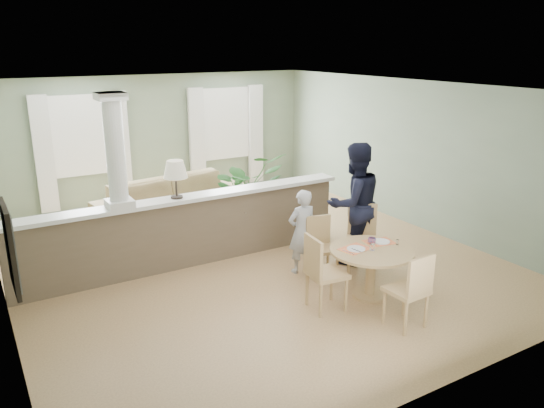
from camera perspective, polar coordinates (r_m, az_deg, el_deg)
ground at (r=8.64m, az=-2.79°, el=-5.74°), size 8.00×8.00×0.00m
room_shell at (r=8.65m, az=-5.11°, el=6.79°), size 7.02×8.02×2.71m
pony_wall at (r=8.18m, az=-9.63°, el=-1.99°), size 5.32×0.38×2.70m
sofa at (r=10.16m, az=-10.18°, el=0.12°), size 3.12×1.61×0.87m
houseplant at (r=9.71m, az=-2.69°, el=1.40°), size 1.38×1.22×1.46m
dining_table at (r=7.29m, az=10.62°, el=-5.82°), size 1.13×1.13×0.77m
chair_far_boy at (r=7.87m, az=5.27°, el=-4.25°), size 0.48×0.48×0.89m
chair_far_man at (r=8.12m, az=9.65°, el=-3.26°), size 0.64×0.64×1.01m
chair_near at (r=6.60m, az=14.79°, el=-8.71°), size 0.46×0.46×0.97m
chair_side at (r=6.83m, az=5.35°, el=-7.06°), size 0.51×0.51×1.01m
child_person at (r=7.89m, az=3.24°, el=-2.97°), size 0.48×0.32×1.29m
man_person at (r=8.25m, az=8.82°, el=0.03°), size 0.97×0.78×1.91m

